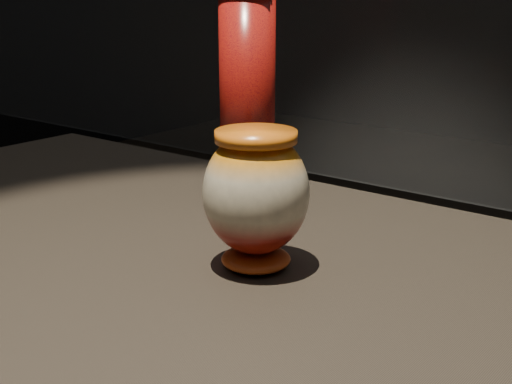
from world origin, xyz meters
TOP-DOWN VIEW (x-y plane):
  - main_vase at (-0.09, -0.01)m, footprint 0.17×0.17m
  - tall_vase at (-0.30, 0.24)m, footprint 0.15×0.15m

SIDE VIEW (x-z plane):
  - main_vase at x=-0.09m, z-range 0.91..1.10m
  - tall_vase at x=-0.30m, z-range 0.89..1.25m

